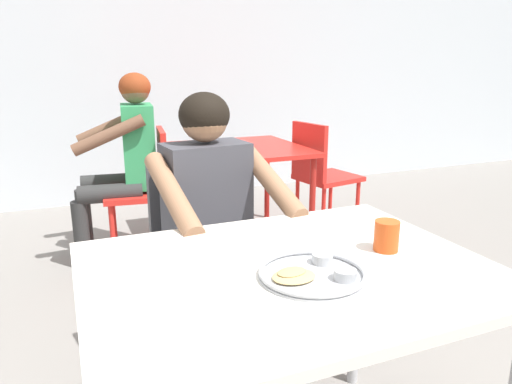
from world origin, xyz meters
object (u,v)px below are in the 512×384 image
Objects in this scene: thali_tray at (313,273)px; chair_red_left at (147,183)px; table_foreground at (288,293)px; table_background_red at (237,157)px; drinking_cup at (387,235)px; patron_background at (125,150)px; diner_foreground at (216,213)px; chair_foreground at (198,242)px; chair_red_right at (320,170)px.

chair_red_left is (-0.07, 2.15, -0.25)m from thali_tray.
table_foreground reaches higher than table_background_red.
drinking_cup is at bearing 15.00° from thali_tray.
drinking_cup is 0.07× the size of patron_background.
chair_red_left is at bearing -175.33° from table_background_red.
diner_foreground reaches higher than table_background_red.
table_background_red is 0.80m from patron_background.
table_background_red is at bearing -0.76° from patron_background.
patron_background is (-0.16, 1.47, 0.02)m from diner_foreground.
diner_foreground is at bearing 89.84° from table_foreground.
table_foreground is at bearing 110.58° from thali_tray.
table_background_red is 0.68m from chair_red_left.
drinking_cup reaches higher than table_background_red.
chair_foreground is at bearing 92.77° from thali_tray.
diner_foreground is (0.02, -0.22, 0.20)m from chair_foreground.
table_foreground is at bearing -89.04° from chair_red_left.
thali_tray is at bearing -85.17° from patron_background.
table_foreground is 1.25× the size of chair_foreground.
patron_background reaches higher than thali_tray.
chair_red_left is 0.26m from patron_background.
chair_foreground reaches higher than chair_red_right.
chair_foreground is 1.28m from patron_background.
chair_red_left is 1.01× the size of chair_red_right.
chair_foreground is at bearing 94.51° from diner_foreground.
table_foreground is 1.26× the size of chair_red_left.
chair_red_right is 0.70× the size of patron_background.
chair_red_right reaches higher than table_background_red.
chair_red_right is at bearing -2.57° from patron_background.
patron_background is (-0.16, 2.13, 0.06)m from table_foreground.
patron_background is at bearing 177.43° from chair_red_right.
chair_red_right is (1.30, 1.41, -0.22)m from diner_foreground.
diner_foreground reaches higher than chair_foreground.
thali_tray is at bearing -87.76° from diner_foreground.
chair_red_left is 1.34m from chair_red_right.
table_foreground is at bearing -88.97° from chair_foreground.
chair_foreground is 1.40m from table_background_red.
chair_red_left is (-0.03, 2.07, -0.16)m from table_foreground.
chair_foreground is (-0.02, 0.88, -0.16)m from table_foreground.
chair_red_left is at bearing 91.75° from thali_tray.
diner_foreground is at bearing -83.87° from patron_background.
chair_foreground is 0.92× the size of table_background_red.
chair_red_right reaches higher than thali_tray.
drinking_cup is at bearing -98.30° from table_background_red.
patron_background reaches higher than drinking_cup.
table_foreground is 2.07m from chair_red_left.
thali_tray is at bearing -87.23° from chair_foreground.
drinking_cup is (0.32, -0.00, 0.13)m from table_foreground.
table_foreground is 0.90m from chair_foreground.
chair_red_right is at bearing 57.77° from table_foreground.
thali_tray is 2.51m from chair_red_right.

